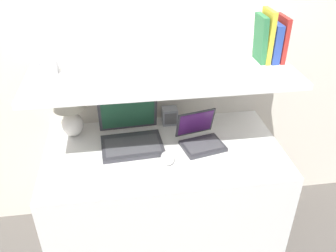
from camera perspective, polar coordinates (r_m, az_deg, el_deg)
wall_back at (r=2.11m, az=-2.30°, el=12.82°), size 6.00×0.05×2.40m
desk at (r=2.19m, az=-0.63°, el=-11.76°), size 1.30×0.69×0.75m
back_riser at (r=2.34m, az=-1.86°, el=-1.79°), size 1.30×0.04×1.18m
shelf at (r=1.80m, az=-1.11°, el=9.15°), size 1.30×0.62×0.03m
table_lamp at (r=2.06m, az=-15.47°, el=2.75°), size 0.18×0.18×0.30m
laptop_large at (r=1.99m, az=-5.99°, el=-1.20°), size 0.35×0.32×0.27m
laptop_small at (r=1.98m, az=5.21°, el=-1.93°), size 0.27×0.26×0.18m
computer_mouse at (r=1.86m, az=-0.06°, el=-5.14°), size 0.07×0.11×0.03m
router_box at (r=2.16m, az=0.27°, el=1.66°), size 0.09×0.08×0.10m
book_red at (r=1.92m, az=17.62°, el=13.22°), size 0.02×0.14×0.23m
book_blue at (r=1.91m, az=16.49°, el=12.82°), size 0.04×0.14×0.19m
book_yellow at (r=1.89m, az=15.55°, el=13.74°), size 0.02×0.14×0.26m
book_green at (r=1.88m, az=14.63°, el=13.40°), size 0.04×0.13×0.23m
shelf_gadget at (r=1.80m, az=-18.53°, el=9.02°), size 0.08×0.06×0.06m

